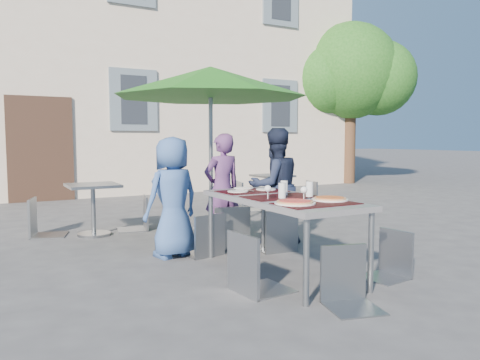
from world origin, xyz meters
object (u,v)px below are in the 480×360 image
child_1 (222,189)px  pizza_near_right (330,199)px  chair_0 (205,209)px  bg_chair_r_1 (308,179)px  chair_2 (278,204)px  dining_table (281,203)px  child_0 (173,197)px  patio_umbrella (210,83)px  child_2 (275,186)px  bg_chair_r_0 (139,193)px  cafe_table_0 (93,202)px  pizza_near_left (295,202)px  chair_4 (391,227)px  chair_5 (349,241)px  bg_chair_l_0 (40,194)px  chair_3 (253,225)px  bg_chair_l_1 (245,178)px  chair_1 (231,201)px  cafe_table_1 (272,188)px

child_1 → pizza_near_right: bearing=89.3°
chair_0 → bg_chair_r_1: chair_0 is taller
pizza_near_right → chair_2: bearing=78.8°
dining_table → child_0: bearing=121.9°
pizza_near_right → chair_2: size_ratio=0.35×
patio_umbrella → child_2: bearing=-62.6°
chair_0 → chair_2: bearing=-14.5°
bg_chair_r_0 → cafe_table_0: bearing=-170.5°
chair_2 → patio_umbrella: bearing=101.8°
pizza_near_right → bg_chair_r_1: 5.11m
pizza_near_right → bg_chair_r_1: bearing=55.0°
pizza_near_left → patio_umbrella: size_ratio=0.14×
chair_0 → bg_chair_r_0: bg_chair_r_0 is taller
chair_0 → bg_chair_r_0: size_ratio=0.99×
patio_umbrella → pizza_near_right: bearing=-89.5°
child_0 → bg_chair_r_0: child_0 is taller
pizza_near_left → patio_umbrella: (0.39, 2.50, 1.28)m
dining_table → chair_2: chair_2 is taller
child_1 → chair_4: 2.20m
chair_0 → child_1: bearing=45.5°
chair_5 → bg_chair_l_0: size_ratio=0.90×
chair_0 → chair_2: (0.84, -0.22, 0.02)m
dining_table → chair_5: size_ratio=2.10×
bg_chair_r_0 → chair_3: bearing=-89.5°
chair_5 → chair_2: bearing=74.0°
bg_chair_l_0 → bg_chair_l_1: bg_chair_l_1 is taller
chair_2 → bg_chair_r_1: bearing=47.9°
child_0 → bg_chair_l_1: size_ratio=1.32×
child_2 → chair_1: (-0.60, 0.05, -0.15)m
bg_chair_l_1 → bg_chair_r_1: bearing=2.4°
pizza_near_right → bg_chair_r_0: size_ratio=0.35×
chair_5 → bg_chair_l_1: bearing=69.8°
chair_1 → chair_3: 1.67m
bg_chair_r_0 → cafe_table_1: 2.70m
pizza_near_left → bg_chair_l_1: 4.56m
child_0 → bg_chair_r_1: bearing=-159.2°
child_0 → chair_1: 0.77m
pizza_near_left → child_0: size_ratio=0.26×
child_0 → patio_umbrella: patio_umbrella is taller
chair_1 → bg_chair_l_1: bearing=57.1°
chair_3 → bg_chair_r_1: size_ratio=1.11×
child_2 → bg_chair_r_1: size_ratio=1.62×
cafe_table_0 → patio_umbrella: bearing=-25.9°
patio_umbrella → cafe_table_1: 2.82m
chair_5 → bg_chair_l_0: 4.42m
cafe_table_1 → child_2: bearing=-122.2°
chair_3 → bg_chair_l_1: 4.62m
chair_1 → cafe_table_0: chair_1 is taller
pizza_near_left → cafe_table_1: (2.26, 3.85, -0.34)m
chair_5 → bg_chair_r_0: bearing=97.9°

